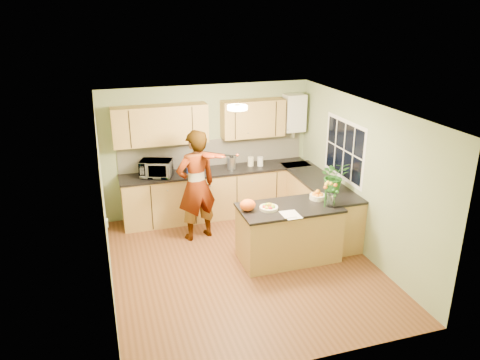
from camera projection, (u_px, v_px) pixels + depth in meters
name	position (u px, v px, depth m)	size (l,w,h in m)	color
floor	(243.00, 265.00, 7.40)	(4.50, 4.50, 0.00)	brown
ceiling	(244.00, 109.00, 6.53)	(4.00, 4.50, 0.02)	white
wall_back	(208.00, 150.00, 8.98)	(4.00, 0.02, 2.50)	#8F9F72
wall_front	(308.00, 268.00, 4.95)	(4.00, 0.02, 2.50)	#8F9F72
wall_left	(105.00, 208.00, 6.41)	(0.02, 4.50, 2.50)	#8F9F72
wall_right	(362.00, 178.00, 7.52)	(0.02, 4.50, 2.50)	#8F9F72
back_counter	(218.00, 193.00, 9.01)	(3.64, 0.62, 0.94)	#A88343
right_counter	(318.00, 205.00, 8.47)	(0.62, 2.24, 0.94)	#A88343
splashback	(213.00, 152.00, 9.01)	(3.60, 0.02, 0.52)	beige
upper_cabinets	(200.00, 122.00, 8.57)	(3.20, 0.34, 0.70)	#A88343
boiler	(294.00, 113.00, 9.08)	(0.40, 0.30, 0.86)	white
window_right	(344.00, 150.00, 7.95)	(0.01, 1.30, 1.05)	white
light_switch	(107.00, 223.00, 5.86)	(0.02, 0.09, 0.09)	white
ceiling_lamp	(237.00, 107.00, 6.81)	(0.30, 0.30, 0.07)	#FFEABF
peninsula_island	(289.00, 233.00, 7.45)	(1.59, 0.81, 0.91)	#A88343
fruit_dish	(269.00, 207.00, 7.18)	(0.29, 0.29, 0.10)	#EEE4BF
orange_bowl	(318.00, 195.00, 7.56)	(0.26, 0.26, 0.15)	#EEE4BF
flower_vase	(331.00, 189.00, 7.20)	(0.24, 0.24, 0.44)	silver
orange_bag	(248.00, 205.00, 7.12)	(0.24, 0.21, 0.18)	#FF5F15
papers	(291.00, 215.00, 7.00)	(0.24, 0.32, 0.01)	white
violinist	(196.00, 186.00, 7.96)	(0.71, 0.47, 1.95)	tan
violin	(210.00, 155.00, 7.61)	(0.64, 0.26, 0.13)	#510F05
microwave	(156.00, 168.00, 8.44)	(0.55, 0.37, 0.31)	white
blue_box	(195.00, 166.00, 8.68)	(0.32, 0.23, 0.25)	navy
kettle	(231.00, 162.00, 8.85)	(0.17, 0.17, 0.32)	#B9B8BD
jar_cream	(251.00, 161.00, 9.03)	(0.11, 0.11, 0.18)	#EEE4BF
jar_white	(260.00, 161.00, 9.03)	(0.11, 0.11, 0.18)	white
potted_plant	(334.00, 176.00, 7.77)	(0.46, 0.40, 0.51)	#296822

